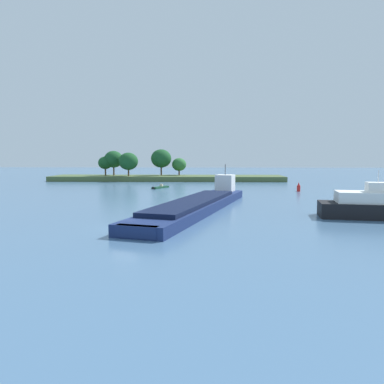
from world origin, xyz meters
TOP-DOWN VIEW (x-y plane):
  - ground_plane at (0.00, 0.00)m, footprint 400.00×400.00m
  - treeline_island at (-5.88, 73.28)m, footprint 67.31×12.48m
  - cargo_barge at (7.24, 13.09)m, footprint 15.09×36.22m
  - fishing_skiff at (-1.95, 46.68)m, footprint 3.48×5.61m
  - channel_buoy_red at (26.99, 39.71)m, footprint 0.70×0.70m
  - channel_buoy_green at (12.59, 34.48)m, footprint 0.70×0.70m

SIDE VIEW (x-z plane):
  - ground_plane at x=0.00m, z-range 0.00..0.00m
  - fishing_skiff at x=-1.95m, z-range -0.22..0.67m
  - channel_buoy_red at x=26.99m, z-range -0.14..1.76m
  - channel_buoy_green at x=12.59m, z-range -0.14..1.76m
  - cargo_barge at x=7.24m, z-range -1.98..3.80m
  - treeline_island at x=-5.88m, z-range -2.08..7.08m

